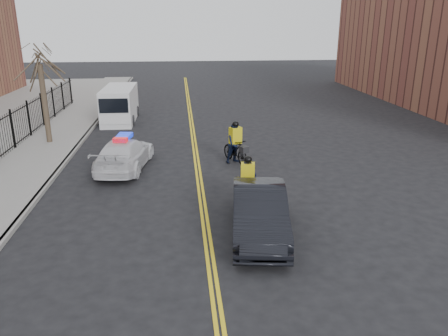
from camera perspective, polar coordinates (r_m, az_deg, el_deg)
ground at (r=14.49m, az=-2.53°, el=-6.68°), size 120.00×120.00×0.00m
center_line_left at (r=21.97m, az=-3.98°, el=2.26°), size 0.10×60.00×0.01m
center_line_right at (r=21.98m, az=-3.56°, el=2.27°), size 0.10×60.00×0.01m
sidewalk at (r=22.98m, az=-22.81°, el=1.72°), size 3.00×60.00×0.15m
curb at (r=22.58m, az=-19.18°, el=1.88°), size 0.20×60.00×0.15m
iron_fence at (r=23.24m, az=-26.64°, el=3.75°), size 0.12×28.00×2.00m
street_tree at (r=24.23m, az=-22.77°, el=10.95°), size 3.20×3.20×4.80m
police_cruiser at (r=19.58m, az=-12.89°, el=1.82°), size 2.51×4.84×1.50m
dark_sedan at (r=13.24m, az=4.64°, el=-5.71°), size 2.14×4.69×1.49m
cargo_van at (r=29.15m, az=-13.49°, el=8.00°), size 2.04×5.18×2.16m
cyclist_near at (r=15.33m, az=3.09°, el=-2.64°), size 0.93×1.93×1.82m
cyclist_far at (r=19.88m, az=1.50°, el=2.82°), size 1.33×1.97×1.95m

